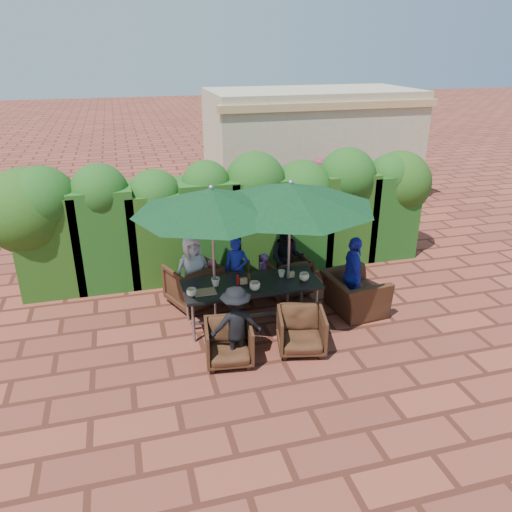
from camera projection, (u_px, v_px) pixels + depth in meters
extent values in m
plane|color=brown|center=(263.00, 324.00, 8.55)|extent=(80.00, 80.00, 0.00)
cube|color=black|center=(251.00, 284.00, 8.32)|extent=(2.28, 0.90, 0.05)
cube|color=gray|center=(251.00, 316.00, 8.56)|extent=(2.08, 0.05, 0.05)
cylinder|color=gray|center=(193.00, 323.00, 7.91)|extent=(0.05, 0.05, 0.70)
cylinder|color=gray|center=(187.00, 302.00, 8.53)|extent=(0.05, 0.05, 0.70)
cylinder|color=gray|center=(316.00, 306.00, 8.41)|extent=(0.05, 0.05, 0.70)
cylinder|color=gray|center=(302.00, 288.00, 9.03)|extent=(0.05, 0.05, 0.70)
cylinder|color=gray|center=(216.00, 325.00, 8.50)|extent=(0.44, 0.44, 0.03)
cylinder|color=gray|center=(214.00, 261.00, 8.03)|extent=(0.04, 0.04, 2.40)
cone|color=black|center=(211.00, 200.00, 7.63)|extent=(2.49, 2.49, 0.38)
sphere|color=gray|center=(211.00, 188.00, 7.55)|extent=(0.08, 0.08, 0.08)
cylinder|color=gray|center=(287.00, 316.00, 8.78)|extent=(0.44, 0.44, 0.03)
cylinder|color=gray|center=(289.00, 254.00, 8.31)|extent=(0.04, 0.04, 2.40)
cone|color=black|center=(290.00, 195.00, 7.91)|extent=(2.77, 2.77, 0.38)
sphere|color=gray|center=(291.00, 182.00, 7.83)|extent=(0.08, 0.08, 0.08)
imported|color=black|center=(193.00, 282.00, 9.06)|extent=(1.07, 1.05, 0.86)
imported|color=black|center=(232.00, 280.00, 9.32)|extent=(0.82, 0.78, 0.71)
imported|color=black|center=(286.00, 273.00, 9.48)|extent=(0.90, 0.85, 0.81)
imported|color=black|center=(229.00, 341.00, 7.42)|extent=(0.77, 0.73, 0.71)
imported|color=black|center=(301.00, 329.00, 7.70)|extent=(0.84, 0.81, 0.73)
imported|color=black|center=(355.00, 288.00, 8.80)|extent=(0.78, 1.11, 0.91)
imported|color=silver|center=(193.00, 271.00, 8.96)|extent=(0.72, 0.52, 1.33)
imported|color=#2129B2|center=(236.00, 270.00, 9.13)|extent=(0.53, 0.48, 1.22)
imported|color=black|center=(287.00, 259.00, 9.39)|extent=(0.77, 0.63, 1.39)
imported|color=black|center=(236.00, 325.00, 7.34)|extent=(0.81, 0.41, 1.23)
imported|color=#2129B2|center=(353.00, 275.00, 8.71)|extent=(0.57, 0.89, 1.40)
imported|color=#DF4E7E|center=(213.00, 280.00, 9.22)|extent=(0.29, 0.24, 0.80)
imported|color=purple|center=(265.00, 274.00, 9.42)|extent=(0.32, 0.28, 0.83)
imported|color=green|center=(268.00, 202.00, 12.13)|extent=(1.68, 1.39, 1.75)
imported|color=#DF4E7E|center=(317.00, 194.00, 12.64)|extent=(1.02, 0.91, 1.81)
imported|color=gray|center=(346.00, 189.00, 12.88)|extent=(1.16, 1.30, 1.89)
imported|color=beige|center=(192.00, 292.00, 7.87)|extent=(0.16, 0.16, 0.13)
imported|color=beige|center=(216.00, 282.00, 8.19)|extent=(0.15, 0.15, 0.14)
imported|color=beige|center=(255.00, 286.00, 8.06)|extent=(0.18, 0.18, 0.14)
imported|color=beige|center=(281.00, 273.00, 8.52)|extent=(0.12, 0.12, 0.12)
imported|color=beige|center=(304.00, 277.00, 8.38)|extent=(0.17, 0.17, 0.13)
cylinder|color=#B20C0A|center=(238.00, 280.00, 8.23)|extent=(0.04, 0.04, 0.17)
cylinder|color=#4C230C|center=(249.00, 278.00, 8.29)|extent=(0.04, 0.04, 0.17)
cube|color=#966F48|center=(205.00, 292.00, 7.99)|extent=(0.35, 0.25, 0.02)
cube|color=tan|center=(243.00, 281.00, 8.27)|extent=(0.12, 0.06, 0.10)
cube|color=tan|center=(291.00, 274.00, 8.51)|extent=(0.12, 0.06, 0.10)
cube|color=#19340E|center=(50.00, 244.00, 9.36)|extent=(1.15, 0.95, 1.91)
sphere|color=#19340E|center=(43.00, 200.00, 9.02)|extent=(1.24, 1.24, 1.24)
cube|color=#19340E|center=(105.00, 237.00, 9.59)|extent=(1.15, 0.95, 1.99)
sphere|color=#19340E|center=(99.00, 192.00, 9.24)|extent=(1.08, 1.08, 1.08)
cube|color=#19340E|center=(158.00, 236.00, 9.86)|extent=(1.15, 0.95, 1.84)
sphere|color=#19340E|center=(155.00, 196.00, 9.54)|extent=(1.03, 1.03, 1.03)
cube|color=#19340E|center=(208.00, 228.00, 10.07)|extent=(1.15, 0.95, 1.99)
sphere|color=#19340E|center=(206.00, 185.00, 9.72)|extent=(0.96, 0.96, 0.96)
cube|color=#19340E|center=(255.00, 224.00, 10.32)|extent=(1.15, 0.95, 1.97)
sphere|color=#19340E|center=(255.00, 182.00, 9.97)|extent=(1.22, 1.22, 1.22)
cube|color=#19340E|center=(301.00, 226.00, 10.62)|extent=(1.15, 0.95, 1.70)
sphere|color=#19340E|center=(302.00, 191.00, 10.32)|extent=(1.30, 1.30, 1.30)
cube|color=#19340E|center=(344.00, 216.00, 10.81)|extent=(1.15, 0.95, 1.95)
sphere|color=#19340E|center=(347.00, 177.00, 10.46)|extent=(1.21, 1.21, 1.21)
cube|color=#19340E|center=(386.00, 214.00, 11.07)|extent=(1.15, 0.95, 1.87)
sphere|color=#19340E|center=(390.00, 177.00, 10.74)|extent=(0.99, 0.99, 0.99)
sphere|color=#19340E|center=(28.00, 211.00, 9.12)|extent=(1.60, 1.60, 1.60)
sphere|color=#19340E|center=(399.00, 183.00, 10.97)|extent=(1.40, 1.40, 1.40)
cube|color=#BDAF8C|center=(311.00, 145.00, 14.97)|extent=(6.00, 3.00, 3.20)
cube|color=tan|center=(332.00, 106.00, 13.17)|extent=(6.20, 0.25, 0.20)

